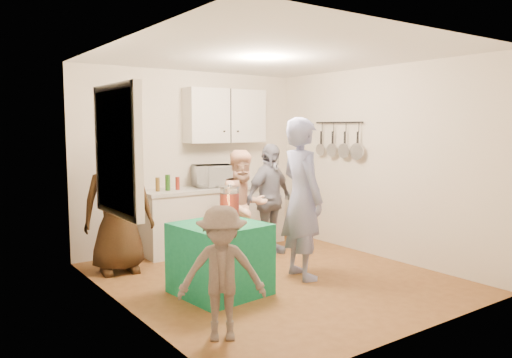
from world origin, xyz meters
TOP-DOWN VIEW (x-y plane):
  - floor at (0.00, 0.00)m, footprint 4.00×4.00m
  - ceiling at (0.00, 0.00)m, footprint 4.00×4.00m
  - back_wall at (0.00, 2.00)m, footprint 3.60×3.60m
  - left_wall at (-1.80, 0.00)m, footprint 4.00×4.00m
  - right_wall at (1.80, 0.00)m, footprint 4.00×4.00m
  - window_night at (-1.77, 0.30)m, footprint 0.04×1.00m
  - counter at (0.20, 1.70)m, footprint 2.20×0.58m
  - countertop at (0.20, 1.70)m, footprint 2.24×0.62m
  - upper_cabinet at (0.50, 1.85)m, footprint 1.30×0.30m
  - pot_rack at (1.72, 0.70)m, footprint 0.12×1.00m
  - microwave at (0.19, 1.70)m, footprint 0.66×0.53m
  - party_table at (-0.80, -0.11)m, footprint 0.93×0.93m
  - donut_cake at (-0.79, -0.16)m, footprint 0.38×0.38m
  - punch_jar at (-0.53, 0.12)m, footprint 0.22×0.22m
  - man_birthday at (0.29, -0.17)m, footprint 0.56×0.76m
  - woman_back_left at (-1.40, 1.30)m, footprint 0.91×0.67m
  - woman_back_center at (0.07, 0.73)m, footprint 0.73×0.57m
  - woman_back_right at (0.64, 0.93)m, footprint 0.98×0.59m
  - child_near_left at (-1.40, -1.13)m, footprint 0.85×0.74m

SIDE VIEW (x-z plane):
  - floor at x=0.00m, z-range 0.00..0.00m
  - party_table at x=-0.80m, z-range 0.00..0.76m
  - counter at x=0.20m, z-range 0.00..0.86m
  - child_near_left at x=-1.40m, z-range 0.00..1.14m
  - woman_back_center at x=0.07m, z-range 0.00..1.49m
  - woman_back_right at x=0.64m, z-range 0.00..1.56m
  - donut_cake at x=-0.79m, z-range 0.76..0.94m
  - woman_back_left at x=-1.40m, z-range 0.00..1.71m
  - countertop at x=0.20m, z-range 0.86..0.91m
  - punch_jar at x=-0.53m, z-range 0.76..1.10m
  - man_birthday at x=0.29m, z-range 0.00..1.90m
  - microwave at x=0.19m, z-range 0.91..1.23m
  - back_wall at x=0.00m, z-range 1.30..1.30m
  - left_wall at x=-1.80m, z-range 1.30..1.30m
  - right_wall at x=1.80m, z-range 1.30..1.30m
  - window_night at x=-1.77m, z-range 0.95..2.15m
  - pot_rack at x=1.72m, z-range 1.30..1.90m
  - upper_cabinet at x=0.50m, z-range 1.55..2.35m
  - ceiling at x=0.00m, z-range 2.60..2.60m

